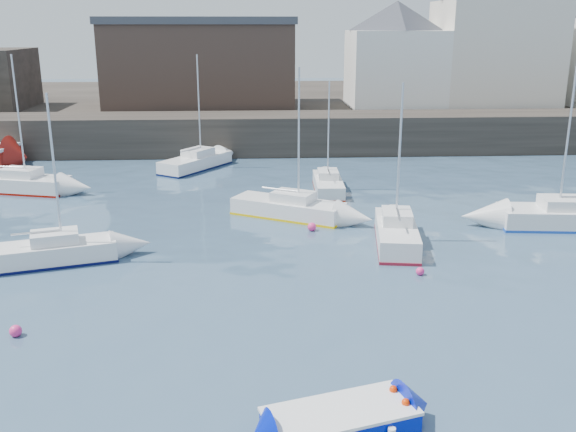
{
  "coord_description": "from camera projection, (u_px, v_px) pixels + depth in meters",
  "views": [
    {
      "loc": [
        -1.49,
        -15.55,
        9.72
      ],
      "look_at": [
        0.0,
        12.0,
        1.5
      ],
      "focal_mm": 40.0,
      "sensor_mm": 36.0,
      "label": 1
    }
  ],
  "objects": [
    {
      "name": "buoy_far",
      "position": [
        312.0,
        231.0,
        31.62
      ],
      "size": [
        0.43,
        0.43,
        0.43
      ],
      "primitive_type": "sphere",
      "color": "#F12F7E",
      "rests_on": "ground"
    },
    {
      "name": "quay_wall",
      "position": [
        272.0,
        133.0,
        50.8
      ],
      "size": [
        90.0,
        5.0,
        3.0
      ],
      "primitive_type": "cube",
      "color": "#28231E",
      "rests_on": "ground"
    },
    {
      "name": "buoy_mid",
      "position": [
        420.0,
        275.0,
        26.02
      ],
      "size": [
        0.34,
        0.34,
        0.34
      ],
      "primitive_type": "sphere",
      "color": "#F12F7E",
      "rests_on": "ground"
    },
    {
      "name": "water",
      "position": [
        311.0,
        391.0,
        17.74
      ],
      "size": [
        220.0,
        220.0,
        0.0
      ],
      "primitive_type": "plane",
      "color": "#2D4760",
      "rests_on": "ground"
    },
    {
      "name": "bldg_east_d",
      "position": [
        395.0,
        53.0,
        55.92
      ],
      "size": [
        11.14,
        11.14,
        8.95
      ],
      "color": "white",
      "rests_on": "land_strip"
    },
    {
      "name": "sailboat_d",
      "position": [
        571.0,
        217.0,
        32.02
      ],
      "size": [
        7.31,
        2.98,
        9.08
      ],
      "color": "white",
      "rests_on": "ground"
    },
    {
      "name": "bldg_east_a",
      "position": [
        496.0,
        36.0,
        56.45
      ],
      "size": [
        13.36,
        13.36,
        11.8
      ],
      "color": "beige",
      "rests_on": "land_strip"
    },
    {
      "name": "land_strip",
      "position": [
        267.0,
        107.0,
        68.06
      ],
      "size": [
        90.0,
        32.0,
        2.8
      ],
      "primitive_type": "cube",
      "color": "#28231E",
      "rests_on": "ground"
    },
    {
      "name": "blue_dinghy",
      "position": [
        340.0,
        421.0,
        15.74
      ],
      "size": [
        4.05,
        2.61,
        0.71
      ],
      "color": "maroon",
      "rests_on": "ground"
    },
    {
      "name": "buoy_near",
      "position": [
        16.0,
        336.0,
        20.89
      ],
      "size": [
        0.4,
        0.4,
        0.4
      ],
      "primitive_type": "sphere",
      "color": "#F12F7E",
      "rests_on": "ground"
    },
    {
      "name": "warehouse",
      "position": [
        201.0,
        62.0,
        56.69
      ],
      "size": [
        16.4,
        10.4,
        7.6
      ],
      "color": "#3D2D26",
      "rests_on": "land_strip"
    },
    {
      "name": "sailboat_h",
      "position": [
        196.0,
        162.0,
        45.08
      ],
      "size": [
        5.01,
        6.14,
        7.84
      ],
      "color": "white",
      "rests_on": "ground"
    },
    {
      "name": "sailboat_c",
      "position": [
        396.0,
        233.0,
        29.49
      ],
      "size": [
        2.57,
        5.76,
        7.32
      ],
      "color": "white",
      "rests_on": "ground"
    },
    {
      "name": "sailboat_f",
      "position": [
        328.0,
        184.0,
        38.94
      ],
      "size": [
        1.8,
        5.11,
        6.57
      ],
      "color": "white",
      "rests_on": "ground"
    },
    {
      "name": "sailboat_b",
      "position": [
        289.0,
        208.0,
        33.76
      ],
      "size": [
        6.2,
        4.62,
        7.76
      ],
      "color": "white",
      "rests_on": "ground"
    },
    {
      "name": "sailboat_a",
      "position": [
        50.0,
        252.0,
        27.14
      ],
      "size": [
        5.77,
        3.25,
        7.15
      ],
      "color": "white",
      "rests_on": "ground"
    },
    {
      "name": "sailboat_e",
      "position": [
        18.0,
        183.0,
        38.92
      ],
      "size": [
        6.64,
        3.6,
        8.14
      ],
      "color": "white",
      "rests_on": "ground"
    }
  ]
}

